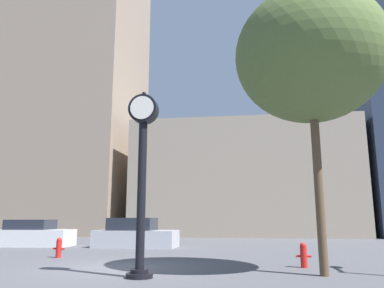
{
  "coord_description": "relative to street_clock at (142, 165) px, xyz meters",
  "views": [
    {
      "loc": [
        3.98,
        -11.66,
        1.52
      ],
      "look_at": [
        0.83,
        10.8,
        6.01
      ],
      "focal_mm": 35.0,
      "sensor_mm": 36.0,
      "label": 1
    }
  ],
  "objects": [
    {
      "name": "car_silver",
      "position": [
        -3.06,
        9.91,
        -2.3
      ],
      "size": [
        4.34,
        2.03,
        1.52
      ],
      "rotation": [
        0.0,
        0.0,
        -0.03
      ],
      "color": "#BCBCC1",
      "rests_on": "ground_plane"
    },
    {
      "name": "building_storefront_row",
      "position": [
        2.68,
        25.85,
        1.91
      ],
      "size": [
        18.98,
        12.0,
        9.71
      ],
      "color": "gray",
      "rests_on": "ground_plane"
    },
    {
      "name": "fire_hydrant_far",
      "position": [
        -4.5,
        4.41,
        -2.55
      ],
      "size": [
        0.48,
        0.21,
        0.76
      ],
      "color": "red",
      "rests_on": "ground_plane"
    },
    {
      "name": "fire_hydrant_near",
      "position": [
        4.52,
        2.69,
        -2.56
      ],
      "size": [
        0.47,
        0.2,
        0.76
      ],
      "color": "red",
      "rests_on": "ground_plane"
    },
    {
      "name": "bare_tree",
      "position": [
        4.79,
        0.99,
        3.3
      ],
      "size": [
        4.44,
        4.44,
        8.26
      ],
      "color": "brown",
      "rests_on": "ground_plane"
    },
    {
      "name": "car_white",
      "position": [
        -8.85,
        9.87,
        -2.34
      ],
      "size": [
        4.27,
        2.12,
        1.43
      ],
      "rotation": [
        0.0,
        0.0,
        0.06
      ],
      "color": "silver",
      "rests_on": "ground_plane"
    },
    {
      "name": "street_clock",
      "position": [
        0.0,
        0.0,
        0.0
      ],
      "size": [
        0.8,
        0.7,
        5.03
      ],
      "color": "black",
      "rests_on": "ground_plane"
    },
    {
      "name": "ground_plane",
      "position": [
        -1.23,
        1.85,
        -2.94
      ],
      "size": [
        200.0,
        200.0,
        0.0
      ],
      "primitive_type": "plane",
      "color": "#515156"
    },
    {
      "name": "building_tall_tower",
      "position": [
        -14.58,
        25.85,
        13.54
      ],
      "size": [
        12.39,
        12.0,
        32.96
      ],
      "color": "gray",
      "rests_on": "ground_plane"
    }
  ]
}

